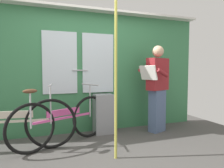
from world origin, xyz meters
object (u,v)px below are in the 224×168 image
object	(u,v)px
trash_bin_by_wall	(103,114)
handrail_pole	(116,74)
bicycle_leaning_behind	(10,124)
passenger_reading_newspaper	(157,87)
bicycle_near_door	(63,120)

from	to	relation	value
trash_bin_by_wall	handrail_pole	size ratio (longest dim) A/B	0.32
bicycle_leaning_behind	handrail_pole	bearing A→B (deg)	-20.00
bicycle_leaning_behind	trash_bin_by_wall	world-z (taller)	bicycle_leaning_behind
trash_bin_by_wall	passenger_reading_newspaper	bearing A→B (deg)	-14.35
bicycle_near_door	passenger_reading_newspaper	world-z (taller)	passenger_reading_newspaper
passenger_reading_newspaper	handrail_pole	distance (m)	1.44
bicycle_near_door	handrail_pole	bearing A→B (deg)	-76.37
bicycle_near_door	passenger_reading_newspaper	xyz separation A→B (m)	(1.73, 0.11, 0.47)
bicycle_near_door	handrail_pole	world-z (taller)	handrail_pole
bicycle_near_door	trash_bin_by_wall	bearing A→B (deg)	0.16
bicycle_near_door	bicycle_leaning_behind	xyz separation A→B (m)	(-0.74, -0.02, 0.01)
trash_bin_by_wall	handrail_pole	distance (m)	1.34
trash_bin_by_wall	handrail_pole	bearing A→B (deg)	-98.65
bicycle_near_door	bicycle_leaning_behind	world-z (taller)	bicycle_leaning_behind
bicycle_leaning_behind	trash_bin_by_wall	distance (m)	1.55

